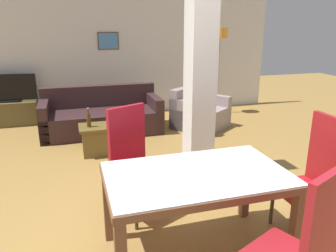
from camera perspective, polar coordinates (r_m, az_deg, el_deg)
ground_plane at (r=3.14m, az=4.67°, el=-20.94°), size 18.00×18.00×0.00m
back_wall at (r=7.29m, az=-9.36°, el=12.48°), size 7.20×0.09×2.70m
divider_pillar at (r=4.16m, az=5.60°, el=9.10°), size 0.32×0.34×2.70m
dining_table at (r=2.80m, az=4.98°, el=-11.15°), size 1.51×0.91×0.77m
dining_chair_near_right at (r=2.36m, az=22.19°, el=-18.91°), size 0.61×0.61×1.15m
dining_chair_far_left at (r=3.42m, az=-6.01°, el=-5.90°), size 0.61×0.61×1.15m
dining_chair_head_right at (r=3.38m, az=24.13°, el=-7.69°), size 0.46×0.46×1.15m
sofa at (r=6.22m, az=-11.46°, el=1.52°), size 2.14×0.94×0.82m
armchair at (r=6.40m, az=5.41°, el=2.15°), size 1.23×1.22×0.76m
coffee_table at (r=5.20m, az=-10.91°, el=-2.17°), size 0.77×0.46×0.45m
bottle at (r=5.06m, az=-13.65°, el=1.08°), size 0.06×0.06×0.30m
tv_stand at (r=7.24m, az=-25.61°, el=2.00°), size 0.98×0.40×0.47m
tv_screen at (r=7.14m, az=-26.13°, el=5.89°), size 1.07×0.24×0.54m
floor_lamp at (r=7.30m, az=9.01°, el=14.30°), size 0.32×0.32×1.88m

